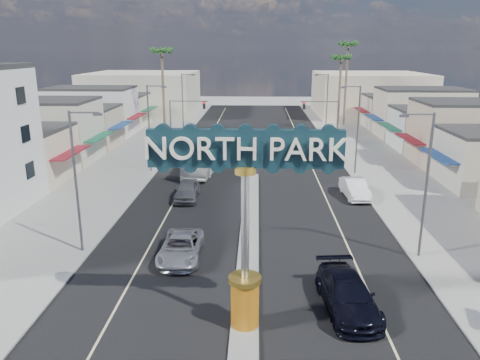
# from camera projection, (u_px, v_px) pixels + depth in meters

# --- Properties ---
(ground) EXTENTS (160.00, 160.00, 0.00)m
(ground) POSITION_uv_depth(u_px,v_px,m) (252.00, 173.00, 48.73)
(ground) COLOR gray
(ground) RESTS_ON ground
(road) EXTENTS (20.00, 120.00, 0.01)m
(road) POSITION_uv_depth(u_px,v_px,m) (252.00, 173.00, 48.72)
(road) COLOR black
(road) RESTS_ON ground
(median_island) EXTENTS (1.30, 30.00, 0.16)m
(median_island) POSITION_uv_depth(u_px,v_px,m) (249.00, 230.00, 33.32)
(median_island) COLOR gray
(median_island) RESTS_ON ground
(sidewalk_left) EXTENTS (8.00, 120.00, 0.12)m
(sidewalk_left) POSITION_uv_depth(u_px,v_px,m) (119.00, 171.00, 49.22)
(sidewalk_left) COLOR gray
(sidewalk_left) RESTS_ON ground
(sidewalk_right) EXTENTS (8.00, 120.00, 0.12)m
(sidewalk_right) POSITION_uv_depth(u_px,v_px,m) (388.00, 174.00, 48.20)
(sidewalk_right) COLOR gray
(sidewalk_right) RESTS_ON ground
(storefront_row_left) EXTENTS (12.00, 42.00, 6.00)m
(storefront_row_left) POSITION_uv_depth(u_px,v_px,m) (71.00, 124.00, 61.28)
(storefront_row_left) COLOR beige
(storefront_row_left) RESTS_ON ground
(storefront_row_right) EXTENTS (12.00, 42.00, 6.00)m
(storefront_row_right) POSITION_uv_depth(u_px,v_px,m) (442.00, 126.00, 59.54)
(storefront_row_right) COLOR #B7B29E
(storefront_row_right) RESTS_ON ground
(backdrop_far_left) EXTENTS (20.00, 20.00, 8.00)m
(backdrop_far_left) POSITION_uv_depth(u_px,v_px,m) (143.00, 93.00, 91.71)
(backdrop_far_left) COLOR #B7B29E
(backdrop_far_left) RESTS_ON ground
(backdrop_far_right) EXTENTS (20.00, 20.00, 8.00)m
(backdrop_far_right) POSITION_uv_depth(u_px,v_px,m) (369.00, 94.00, 90.12)
(backdrop_far_right) COLOR beige
(backdrop_far_right) RESTS_ON ground
(gateway_sign) EXTENTS (8.20, 1.50, 9.15)m
(gateway_sign) POSITION_uv_depth(u_px,v_px,m) (245.00, 207.00, 20.17)
(gateway_sign) COLOR #C95A0F
(gateway_sign) RESTS_ON median_island
(traffic_signal_left) EXTENTS (5.09, 0.45, 6.00)m
(traffic_signal_left) POSITION_uv_depth(u_px,v_px,m) (184.00, 114.00, 61.36)
(traffic_signal_left) COLOR #47474C
(traffic_signal_left) RESTS_ON ground
(traffic_signal_right) EXTENTS (5.09, 0.45, 6.00)m
(traffic_signal_right) POSITION_uv_depth(u_px,v_px,m) (324.00, 114.00, 60.69)
(traffic_signal_right) COLOR #47474C
(traffic_signal_right) RESTS_ON ground
(streetlight_l_near) EXTENTS (2.03, 0.22, 9.00)m
(streetlight_l_near) POSITION_uv_depth(u_px,v_px,m) (78.00, 175.00, 28.49)
(streetlight_l_near) COLOR #47474C
(streetlight_l_near) RESTS_ON ground
(streetlight_l_mid) EXTENTS (2.03, 0.22, 9.00)m
(streetlight_l_mid) POSITION_uv_depth(u_px,v_px,m) (151.00, 124.00, 47.73)
(streetlight_l_mid) COLOR #47474C
(streetlight_l_mid) RESTS_ON ground
(streetlight_l_far) EXTENTS (2.03, 0.22, 9.00)m
(streetlight_l_far) POSITION_uv_depth(u_px,v_px,m) (184.00, 101.00, 68.88)
(streetlight_l_far) COLOR #47474C
(streetlight_l_far) RESTS_ON ground
(streetlight_r_near) EXTENTS (2.03, 0.22, 9.00)m
(streetlight_r_near) POSITION_uv_depth(u_px,v_px,m) (424.00, 179.00, 27.74)
(streetlight_r_near) COLOR #47474C
(streetlight_r_near) RESTS_ON ground
(streetlight_r_mid) EXTENTS (2.03, 0.22, 9.00)m
(streetlight_r_mid) POSITION_uv_depth(u_px,v_px,m) (356.00, 125.00, 46.97)
(streetlight_r_mid) COLOR #47474C
(streetlight_r_mid) RESTS_ON ground
(streetlight_r_far) EXTENTS (2.03, 0.22, 9.00)m
(streetlight_r_far) POSITION_uv_depth(u_px,v_px,m) (326.00, 101.00, 68.13)
(streetlight_r_far) COLOR #47474C
(streetlight_r_far) RESTS_ON ground
(palm_left_far) EXTENTS (2.60, 2.60, 13.10)m
(palm_left_far) POSITION_uv_depth(u_px,v_px,m) (162.00, 56.00, 65.31)
(palm_left_far) COLOR brown
(palm_left_far) RESTS_ON ground
(palm_right_mid) EXTENTS (2.60, 2.60, 12.10)m
(palm_right_mid) POSITION_uv_depth(u_px,v_px,m) (341.00, 62.00, 70.38)
(palm_right_mid) COLOR brown
(palm_right_mid) RESTS_ON ground
(palm_right_far) EXTENTS (2.60, 2.60, 14.10)m
(palm_right_far) POSITION_uv_depth(u_px,v_px,m) (348.00, 49.00, 75.59)
(palm_right_far) COLOR brown
(palm_right_far) RESTS_ON ground
(suv_left) EXTENTS (2.48, 5.34, 1.48)m
(suv_left) POSITION_uv_depth(u_px,v_px,m) (181.00, 247.00, 28.72)
(suv_left) COLOR #B3B2B7
(suv_left) RESTS_ON ground
(suv_right) EXTENTS (2.89, 5.97, 1.67)m
(suv_right) POSITION_uv_depth(u_px,v_px,m) (347.00, 294.00, 23.06)
(suv_right) COLOR black
(suv_right) RESTS_ON ground
(car_parked_left) EXTENTS (2.05, 4.82, 1.63)m
(car_parked_left) POSITION_uv_depth(u_px,v_px,m) (187.00, 190.00, 40.11)
(car_parked_left) COLOR slate
(car_parked_left) RESTS_ON ground
(car_parked_right) EXTENTS (2.03, 5.01, 1.62)m
(car_parked_right) POSITION_uv_depth(u_px,v_px,m) (355.00, 188.00, 40.59)
(car_parked_right) COLOR white
(car_parked_right) RESTS_ON ground
(city_bus) EXTENTS (3.39, 10.89, 2.99)m
(city_bus) POSITION_uv_depth(u_px,v_px,m) (204.00, 157.00, 49.27)
(city_bus) COLOR silver
(city_bus) RESTS_ON ground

